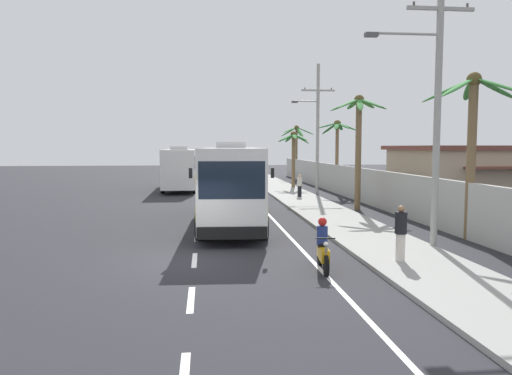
% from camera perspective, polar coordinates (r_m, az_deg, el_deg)
% --- Properties ---
extents(ground_plane, '(160.00, 160.00, 0.00)m').
position_cam_1_polar(ground_plane, '(15.70, -7.27, -8.53)').
color(ground_plane, '#28282D').
extents(sidewalk_kerb, '(3.20, 90.00, 0.14)m').
position_cam_1_polar(sidewalk_kerb, '(26.33, 8.18, -2.97)').
color(sidewalk_kerb, '#999993').
rests_on(sidewalk_kerb, ground).
extents(lane_markings, '(3.88, 71.00, 0.01)m').
position_cam_1_polar(lane_markings, '(30.22, -2.23, -2.04)').
color(lane_markings, white).
rests_on(lane_markings, ground).
extents(boundary_wall, '(0.24, 60.00, 2.23)m').
position_cam_1_polar(boundary_wall, '(31.12, 13.19, 0.09)').
color(boundary_wall, '#B2B2AD').
rests_on(boundary_wall, ground).
extents(coach_bus_foreground, '(3.39, 11.72, 3.84)m').
position_cam_1_polar(coach_bus_foreground, '(22.70, -2.95, 0.73)').
color(coach_bus_foreground, white).
rests_on(coach_bus_foreground, ground).
extents(coach_bus_far_lane, '(3.00, 11.18, 3.66)m').
position_cam_1_polar(coach_bus_far_lane, '(41.35, -8.91, 2.40)').
color(coach_bus_far_lane, white).
rests_on(coach_bus_far_lane, ground).
extents(motorcycle_beside_bus, '(0.56, 1.96, 1.58)m').
position_cam_1_polar(motorcycle_beside_bus, '(32.78, 0.69, -0.38)').
color(motorcycle_beside_bus, black).
rests_on(motorcycle_beside_bus, ground).
extents(motorcycle_trailing, '(0.56, 1.96, 1.54)m').
position_cam_1_polar(motorcycle_trailing, '(14.42, 7.88, -7.16)').
color(motorcycle_trailing, black).
rests_on(motorcycle_trailing, ground).
extents(pedestrian_near_kerb, '(0.36, 0.36, 1.57)m').
position_cam_1_polar(pedestrian_near_kerb, '(33.75, 5.16, 0.29)').
color(pedestrian_near_kerb, black).
rests_on(pedestrian_near_kerb, sidewalk_kerb).
extents(pedestrian_midwalk, '(0.36, 0.36, 1.71)m').
position_cam_1_polar(pedestrian_midwalk, '(15.37, 16.70, -5.07)').
color(pedestrian_midwalk, beige).
rests_on(pedestrian_midwalk, sidewalk_kerb).
extents(utility_pole_nearest, '(3.83, 0.24, 9.89)m').
position_cam_1_polar(utility_pole_nearest, '(18.06, 20.38, 9.78)').
color(utility_pole_nearest, '#9E9E99').
rests_on(utility_pole_nearest, ground).
extents(utility_pole_mid, '(3.25, 0.24, 9.75)m').
position_cam_1_polar(utility_pole_mid, '(36.77, 7.19, 7.18)').
color(utility_pole_mid, '#9E9E99').
rests_on(utility_pole_mid, ground).
extents(palm_nearest, '(3.21, 3.05, 5.69)m').
position_cam_1_polar(palm_nearest, '(38.22, 9.55, 5.76)').
color(palm_nearest, brown).
rests_on(palm_nearest, ground).
extents(palm_second, '(3.81, 3.76, 6.02)m').
position_cam_1_polar(palm_second, '(54.72, 4.80, 5.74)').
color(palm_second, brown).
rests_on(palm_second, ground).
extents(palm_third, '(3.78, 3.74, 6.46)m').
position_cam_1_polar(palm_third, '(20.51, 24.14, 6.54)').
color(palm_third, brown).
rests_on(palm_third, ground).
extents(palm_fourth, '(2.76, 3.04, 4.95)m').
position_cam_1_polar(palm_fourth, '(41.86, 4.45, 4.83)').
color(palm_fourth, brown).
rests_on(palm_fourth, ground).
extents(palm_farthest, '(3.29, 3.30, 6.55)m').
position_cam_1_polar(palm_farthest, '(28.20, 12.02, 6.71)').
color(palm_farthest, brown).
rests_on(palm_farthest, ground).
extents(roadside_building, '(10.74, 7.30, 3.68)m').
position_cam_1_polar(roadside_building, '(30.77, 26.08, 1.05)').
color(roadside_building, tan).
rests_on(roadside_building, ground).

